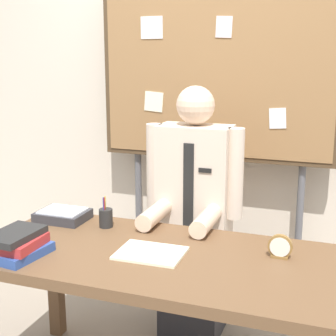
{
  "coord_description": "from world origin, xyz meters",
  "views": [
    {
      "loc": [
        0.77,
        -1.95,
        1.62
      ],
      "look_at": [
        0.0,
        0.19,
        1.09
      ],
      "focal_mm": 53.51,
      "sensor_mm": 36.0,
      "label": 1
    }
  ],
  "objects_px": {
    "person": "(194,224)",
    "paper_tray": "(63,215)",
    "book_stack": "(18,244)",
    "desk": "(154,272)",
    "desk_clock": "(280,248)",
    "open_notebook": "(151,253)",
    "pen_holder": "(106,218)",
    "bulletin_board": "(216,76)"
  },
  "relations": [
    {
      "from": "desk",
      "to": "desk_clock",
      "type": "relative_size",
      "value": 14.98
    },
    {
      "from": "open_notebook",
      "to": "desk_clock",
      "type": "height_order",
      "value": "desk_clock"
    },
    {
      "from": "open_notebook",
      "to": "pen_holder",
      "type": "bearing_deg",
      "value": 143.87
    },
    {
      "from": "desk",
      "to": "open_notebook",
      "type": "bearing_deg",
      "value": -112.18
    },
    {
      "from": "paper_tray",
      "to": "bulletin_board",
      "type": "bearing_deg",
      "value": 52.19
    },
    {
      "from": "book_stack",
      "to": "open_notebook",
      "type": "xyz_separation_m",
      "value": [
        0.54,
        0.22,
        -0.05
      ]
    },
    {
      "from": "desk",
      "to": "book_stack",
      "type": "height_order",
      "value": "book_stack"
    },
    {
      "from": "open_notebook",
      "to": "desk_clock",
      "type": "relative_size",
      "value": 2.75
    },
    {
      "from": "desk_clock",
      "to": "pen_holder",
      "type": "height_order",
      "value": "pen_holder"
    },
    {
      "from": "pen_holder",
      "to": "paper_tray",
      "type": "xyz_separation_m",
      "value": [
        -0.26,
        0.01,
        -0.02
      ]
    },
    {
      "from": "desk",
      "to": "desk_clock",
      "type": "height_order",
      "value": "desk_clock"
    },
    {
      "from": "bulletin_board",
      "to": "open_notebook",
      "type": "height_order",
      "value": "bulletin_board"
    },
    {
      "from": "desk_clock",
      "to": "paper_tray",
      "type": "xyz_separation_m",
      "value": [
        -1.16,
        0.11,
        -0.02
      ]
    },
    {
      "from": "bulletin_board",
      "to": "desk_clock",
      "type": "xyz_separation_m",
      "value": [
        0.54,
        -0.91,
        -0.69
      ]
    },
    {
      "from": "book_stack",
      "to": "open_notebook",
      "type": "bearing_deg",
      "value": 21.92
    },
    {
      "from": "person",
      "to": "open_notebook",
      "type": "height_order",
      "value": "person"
    },
    {
      "from": "desk",
      "to": "desk_clock",
      "type": "bearing_deg",
      "value": 14.19
    },
    {
      "from": "desk",
      "to": "bulletin_board",
      "type": "bearing_deg",
      "value": 90.01
    },
    {
      "from": "bulletin_board",
      "to": "person",
      "type": "bearing_deg",
      "value": -89.97
    },
    {
      "from": "desk",
      "to": "person",
      "type": "relative_size",
      "value": 1.11
    },
    {
      "from": "desk",
      "to": "book_stack",
      "type": "bearing_deg",
      "value": -156.59
    },
    {
      "from": "person",
      "to": "paper_tray",
      "type": "distance_m",
      "value": 0.72
    },
    {
      "from": "open_notebook",
      "to": "desk_clock",
      "type": "xyz_separation_m",
      "value": [
        0.55,
        0.16,
        0.04
      ]
    },
    {
      "from": "open_notebook",
      "to": "desk_clock",
      "type": "distance_m",
      "value": 0.57
    },
    {
      "from": "book_stack",
      "to": "desk_clock",
      "type": "bearing_deg",
      "value": 18.96
    },
    {
      "from": "person",
      "to": "pen_holder",
      "type": "height_order",
      "value": "person"
    },
    {
      "from": "desk_clock",
      "to": "paper_tray",
      "type": "height_order",
      "value": "desk_clock"
    },
    {
      "from": "person",
      "to": "open_notebook",
      "type": "bearing_deg",
      "value": -90.74
    },
    {
      "from": "book_stack",
      "to": "open_notebook",
      "type": "relative_size",
      "value": 0.94
    },
    {
      "from": "open_notebook",
      "to": "desk",
      "type": "bearing_deg",
      "value": 67.82
    },
    {
      "from": "person",
      "to": "open_notebook",
      "type": "xyz_separation_m",
      "value": [
        -0.01,
        -0.63,
        0.07
      ]
    },
    {
      "from": "desk",
      "to": "pen_holder",
      "type": "bearing_deg",
      "value": 146.69
    },
    {
      "from": "person",
      "to": "book_stack",
      "type": "xyz_separation_m",
      "value": [
        -0.55,
        -0.84,
        0.12
      ]
    },
    {
      "from": "desk",
      "to": "paper_tray",
      "type": "xyz_separation_m",
      "value": [
        -0.62,
        0.25,
        0.12
      ]
    },
    {
      "from": "paper_tray",
      "to": "person",
      "type": "bearing_deg",
      "value": 30.15
    },
    {
      "from": "bulletin_board",
      "to": "pen_holder",
      "type": "height_order",
      "value": "bulletin_board"
    },
    {
      "from": "open_notebook",
      "to": "paper_tray",
      "type": "relative_size",
      "value": 1.13
    },
    {
      "from": "book_stack",
      "to": "open_notebook",
      "type": "distance_m",
      "value": 0.58
    },
    {
      "from": "desk",
      "to": "person",
      "type": "xyz_separation_m",
      "value": [
        0.0,
        0.61,
        0.02
      ]
    },
    {
      "from": "book_stack",
      "to": "desk",
      "type": "bearing_deg",
      "value": 23.41
    },
    {
      "from": "person",
      "to": "desk_clock",
      "type": "height_order",
      "value": "person"
    },
    {
      "from": "book_stack",
      "to": "pen_holder",
      "type": "xyz_separation_m",
      "value": [
        0.19,
        0.47,
        -0.01
      ]
    }
  ]
}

